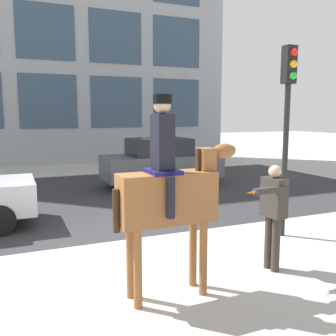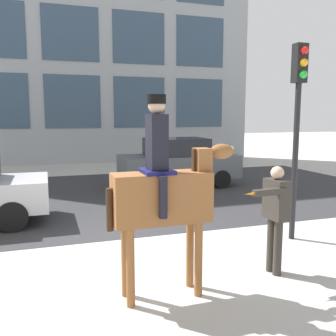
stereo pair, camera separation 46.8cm
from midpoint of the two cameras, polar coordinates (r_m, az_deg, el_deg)
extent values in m
plane|color=#B2AFA8|center=(7.10, -8.83, -12.17)|extent=(80.00, 80.00, 0.00)
cube|color=#2D2D30|center=(11.60, -14.55, -4.37)|extent=(19.37, 8.50, 0.01)
cube|color=#33475B|center=(19.39, -18.41, 9.62)|extent=(2.73, 0.02, 2.62)
cube|color=#33475B|center=(19.95, -8.47, 9.87)|extent=(2.73, 0.02, 2.62)
cube|color=#33475B|center=(21.06, 0.68, 9.86)|extent=(2.73, 0.02, 2.62)
cube|color=#33475B|center=(19.77, -18.85, 19.12)|extent=(2.73, 0.02, 2.62)
cube|color=#33475B|center=(20.33, -8.67, 19.12)|extent=(2.73, 0.02, 2.62)
cube|color=#33475B|center=(21.42, 0.70, 18.63)|extent=(2.73, 0.02, 2.62)
cube|color=brown|center=(4.93, -2.87, -4.55)|extent=(1.30, 0.45, 0.66)
cylinder|color=brown|center=(5.48, 1.33, -12.51)|extent=(0.11, 0.11, 1.03)
cylinder|color=brown|center=(5.22, 2.77, -13.59)|extent=(0.11, 0.11, 1.03)
cylinder|color=brown|center=(5.18, -8.41, -13.81)|extent=(0.11, 0.11, 1.03)
cylinder|color=brown|center=(4.91, -7.46, -15.08)|extent=(0.11, 0.11, 1.03)
cube|color=brown|center=(5.08, 3.16, 0.06)|extent=(0.20, 0.24, 0.54)
cube|color=#382314|center=(5.03, 1.94, 0.21)|extent=(0.04, 0.08, 0.48)
ellipsoid|color=brown|center=(5.19, 6.05, 2.60)|extent=(0.35, 0.20, 0.21)
cube|color=silver|center=(5.24, 7.05, 2.85)|extent=(0.12, 0.05, 0.08)
cylinder|color=#382314|center=(4.76, -10.72, -6.46)|extent=(0.09, 0.09, 0.55)
cube|color=#14144C|center=(4.84, -3.62, -0.54)|extent=(0.39, 0.48, 0.05)
cube|color=black|center=(4.80, -3.66, 3.98)|extent=(0.22, 0.32, 0.70)
sphere|color=#D1A889|center=(4.79, -3.71, 9.51)|extent=(0.22, 0.22, 0.22)
cylinder|color=black|center=(4.79, -3.72, 10.43)|extent=(0.24, 0.24, 0.12)
cylinder|color=black|center=(5.14, -4.60, -3.28)|extent=(0.11, 0.11, 0.53)
cylinder|color=black|center=(4.64, -2.47, -4.48)|extent=(0.11, 0.11, 0.53)
cylinder|color=#332D28|center=(6.13, 13.99, -11.29)|extent=(0.13, 0.13, 0.87)
cylinder|color=#332D28|center=(6.25, 12.99, -10.90)|extent=(0.13, 0.13, 0.87)
cube|color=#332D28|center=(5.99, 13.71, -4.38)|extent=(0.26, 0.42, 0.61)
sphere|color=#D1A889|center=(5.92, 13.84, -0.53)|extent=(0.20, 0.20, 0.20)
cube|color=#332D28|center=(5.65, 12.89, -3.35)|extent=(0.56, 0.14, 0.09)
cone|color=orange|center=(5.43, 10.11, -3.73)|extent=(0.18, 0.06, 0.04)
cylinder|color=black|center=(10.04, -25.36, -4.91)|extent=(0.66, 0.21, 0.66)
cube|color=#51565B|center=(12.94, -2.01, 0.27)|extent=(4.02, 1.72, 0.78)
cube|color=black|center=(12.83, -2.44, 3.26)|extent=(2.01, 1.51, 0.58)
cylinder|color=black|center=(12.79, 4.49, -1.60)|extent=(0.62, 0.21, 0.62)
cylinder|color=black|center=(14.20, 1.57, -0.63)|extent=(0.62, 0.21, 0.62)
cylinder|color=black|center=(11.87, -6.28, -2.38)|extent=(0.62, 0.21, 0.62)
cylinder|color=black|center=(13.37, -8.21, -1.24)|extent=(0.62, 0.21, 0.62)
cylinder|color=black|center=(7.74, 15.75, 0.92)|extent=(0.11, 0.11, 3.05)
cube|color=black|center=(7.75, 16.29, 14.88)|extent=(0.24, 0.19, 0.72)
sphere|color=red|center=(7.69, 16.93, 16.54)|extent=(0.15, 0.15, 0.15)
sphere|color=orange|center=(7.65, 16.87, 14.94)|extent=(0.15, 0.15, 0.15)
sphere|color=green|center=(7.63, 16.80, 13.33)|extent=(0.15, 0.15, 0.15)
camera|label=1|loc=(0.23, -92.34, -0.33)|focal=40.00mm
camera|label=2|loc=(0.23, 87.66, 0.33)|focal=40.00mm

